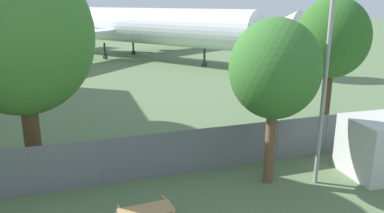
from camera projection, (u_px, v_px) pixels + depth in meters
The scene contains 6 objects.
perimeter_fence at pixel (225, 147), 15.91m from camera, with size 56.07×0.07×1.91m.
airplane at pixel (126, 25), 46.58m from camera, with size 31.23×37.81×12.46m.
tree_near_hangar at pixel (332, 39), 19.75m from camera, with size 3.86×3.86×7.21m.
tree_left_of_cabin at pixel (275, 70), 13.74m from camera, with size 3.40×3.40×6.42m.
tree_behind_benches at pixel (20, 37), 14.01m from camera, with size 5.49×5.49×8.72m.
light_mast at pixel (328, 53), 13.49m from camera, with size 0.44×0.44×8.54m.
Camera 1 is at (-5.87, -3.84, 6.95)m, focal length 35.00 mm.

